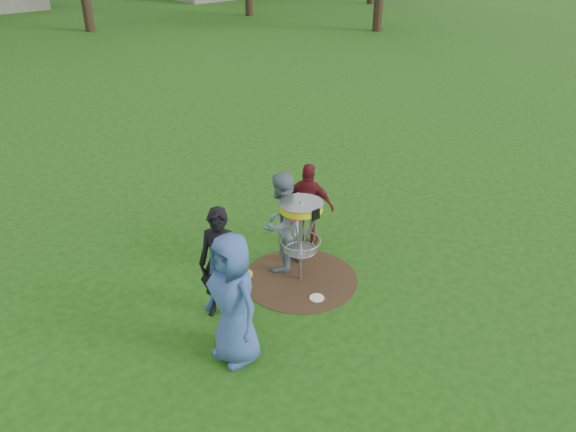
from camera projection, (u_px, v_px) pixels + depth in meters
ground at (300, 279)px, 8.80m from camera, size 100.00×100.00×0.00m
dirt_patch at (300, 279)px, 8.80m from camera, size 1.80×1.80×0.01m
player_blue at (233, 299)px, 6.85m from camera, size 0.61×0.90×1.79m
player_black at (221, 264)px, 7.64m from camera, size 0.70×0.73×1.68m
player_grey at (281, 222)px, 8.72m from camera, size 0.94×0.82×1.65m
player_maroon at (309, 205)px, 9.43m from camera, size 0.75×0.93×1.48m
disc_on_grass at (317, 298)px, 8.35m from camera, size 0.22×0.22×0.02m
disc_golf_basket at (301, 222)px, 8.32m from camera, size 0.66×0.67×1.38m
held_discs at (273, 233)px, 8.06m from camera, size 2.36×1.46×0.21m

